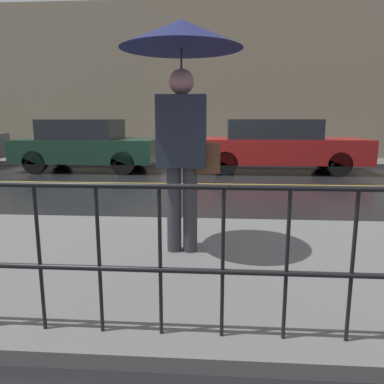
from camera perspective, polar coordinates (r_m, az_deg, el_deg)
ground_plane at (r=8.55m, az=-0.94°, el=1.24°), size 80.00×80.00×0.00m
sidewalk_near at (r=3.83m, az=-7.49°, el=-10.64°), size 28.00×3.11×0.10m
sidewalk_far at (r=12.72m, az=0.73°, el=4.73°), size 28.00×1.75×0.10m
lane_marking at (r=8.55m, az=-0.94°, el=1.27°), size 25.20×0.12×0.01m
building_storefront at (r=13.72m, az=1.02°, el=16.34°), size 28.00×0.30×5.44m
railing_foreground at (r=2.41m, az=-14.10°, el=-7.07°), size 12.00×0.04×0.98m
pedestrian at (r=3.77m, az=-1.56°, el=18.14°), size 1.18×1.18×2.28m
car_dark_green at (r=11.26m, az=-15.67°, el=6.98°), size 3.90×1.92×1.45m
car_red at (r=10.73m, az=12.75°, el=6.96°), size 4.71×1.71×1.45m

